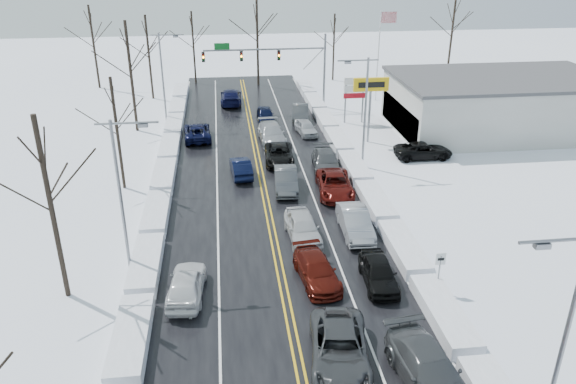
{
  "coord_description": "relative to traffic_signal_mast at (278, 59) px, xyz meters",
  "views": [
    {
      "loc": [
        -2.86,
        -32.19,
        17.49
      ],
      "look_at": [
        1.11,
        0.29,
        2.5
      ],
      "focal_mm": 35.0,
      "sensor_mm": 36.0,
      "label": 1
    }
  ],
  "objects": [
    {
      "name": "ground",
      "position": [
        -3.45,
        -27.99,
        -5.48
      ],
      "size": [
        160.0,
        160.0,
        0.0
      ],
      "primitive_type": "plane",
      "color": "white",
      "rests_on": "ground"
    },
    {
      "name": "road_surface",
      "position": [
        -3.45,
        -25.99,
        -5.47
      ],
      "size": [
        14.0,
        84.0,
        0.01
      ],
      "primitive_type": "cube",
      "color": "black",
      "rests_on": "ground"
    },
    {
      "name": "snow_bank_left",
      "position": [
        -11.05,
        -25.99,
        -5.48
      ],
      "size": [
        1.61,
        72.0,
        0.78
      ],
      "primitive_type": "cube",
      "color": "silver",
      "rests_on": "ground"
    },
    {
      "name": "snow_bank_right",
      "position": [
        4.15,
        -25.99,
        -5.48
      ],
      "size": [
        1.61,
        72.0,
        0.78
      ],
      "primitive_type": "cube",
      "color": "silver",
      "rests_on": "ground"
    },
    {
      "name": "traffic_signal_mast",
      "position": [
        0.0,
        0.0,
        0.0
      ],
      "size": [
        13.28,
        0.39,
        8.0
      ],
      "color": "slate",
      "rests_on": "ground"
    },
    {
      "name": "tires_plus_sign",
      "position": [
        7.05,
        -12.0,
        -0.49
      ],
      "size": [
        3.2,
        0.34,
        6.0
      ],
      "color": "slate",
      "rests_on": "ground"
    },
    {
      "name": "used_vehicles_sign",
      "position": [
        7.05,
        -5.99,
        -2.16
      ],
      "size": [
        2.2,
        0.22,
        4.65
      ],
      "color": "slate",
      "rests_on": "ground"
    },
    {
      "name": "speed_limit_sign",
      "position": [
        4.75,
        -35.99,
        -3.84
      ],
      "size": [
        0.55,
        0.09,
        2.35
      ],
      "color": "slate",
      "rests_on": "ground"
    },
    {
      "name": "flagpole",
      "position": [
        11.72,
        2.01,
        0.45
      ],
      "size": [
        1.87,
        1.2,
        10.0
      ],
      "color": "silver",
      "rests_on": "ground"
    },
    {
      "name": "dealership_building",
      "position": [
        20.53,
        -9.99,
        -2.82
      ],
      "size": [
        20.4,
        12.4,
        5.3
      ],
      "color": "beige",
      "rests_on": "ground"
    },
    {
      "name": "streetlight_se",
      "position": [
        4.85,
        -45.99,
        -0.17
      ],
      "size": [
        3.2,
        0.25,
        9.0
      ],
      "color": "slate",
      "rests_on": "ground"
    },
    {
      "name": "streetlight_ne",
      "position": [
        4.85,
        -17.99,
        -0.17
      ],
      "size": [
        3.2,
        0.25,
        9.0
      ],
      "color": "slate",
      "rests_on": "ground"
    },
    {
      "name": "streetlight_sw",
      "position": [
        -11.74,
        -31.99,
        -0.17
      ],
      "size": [
        3.2,
        0.25,
        9.0
      ],
      "color": "slate",
      "rests_on": "ground"
    },
    {
      "name": "streetlight_nw",
      "position": [
        -11.74,
        -3.99,
        -0.17
      ],
      "size": [
        3.2,
        0.25,
        9.0
      ],
      "color": "slate",
      "rests_on": "ground"
    },
    {
      "name": "tree_left_b",
      "position": [
        -14.95,
        -33.99,
        1.51
      ],
      "size": [
        4.0,
        4.0,
        10.0
      ],
      "color": "#2D231C",
      "rests_on": "ground"
    },
    {
      "name": "tree_left_c",
      "position": [
        -13.95,
        -19.99,
        0.46
      ],
      "size": [
        3.4,
        3.4,
        8.5
      ],
      "color": "#2D231C",
      "rests_on": "ground"
    },
    {
      "name": "tree_left_d",
      "position": [
        -14.65,
        -5.99,
        1.86
      ],
      "size": [
        4.2,
        4.2,
        10.5
      ],
      "color": "#2D231C",
      "rests_on": "ground"
    },
    {
      "name": "tree_left_e",
      "position": [
        -14.25,
        6.01,
        1.16
      ],
      "size": [
        3.8,
        3.8,
        9.5
      ],
      "color": "#2D231C",
      "rests_on": "ground"
    },
    {
      "name": "tree_far_a",
      "position": [
        -21.45,
        12.01,
        1.51
      ],
      "size": [
        4.0,
        4.0,
        10.0
      ],
      "color": "#2D231C",
      "rests_on": "ground"
    },
    {
      "name": "tree_far_b",
      "position": [
        -9.45,
        13.01,
        0.81
      ],
      "size": [
        3.6,
        3.6,
        9.0
      ],
      "color": "#2D231C",
      "rests_on": "ground"
    },
    {
      "name": "tree_far_c",
      "position": [
        -1.45,
        11.01,
        2.21
      ],
      "size": [
        4.4,
        4.4,
        11.0
      ],
      "color": "#2D231C",
      "rests_on": "ground"
    },
    {
      "name": "tree_far_d",
      "position": [
        8.55,
        12.51,
        0.46
      ],
      "size": [
        3.4,
        3.4,
        8.5
      ],
      "color": "#2D231C",
      "rests_on": "ground"
    },
    {
      "name": "tree_far_e",
      "position": [
        24.55,
        13.01,
        1.86
      ],
      "size": [
        4.2,
        4.2,
        10.5
      ],
      "color": "#2D231C",
      "rests_on": "ground"
    },
    {
      "name": "queued_car_2",
      "position": [
        -1.64,
        -40.87,
        -5.48
      ],
      "size": [
        3.32,
        5.88,
        1.55
      ],
      "primitive_type": "imported",
      "rotation": [
        0.0,
        0.0,
        -0.14
      ],
      "color": "#383A3D",
      "rests_on": "ground"
    },
    {
      "name": "queued_car_3",
      "position": [
        -1.55,
        -34.26,
        -5.48
      ],
      "size": [
        2.46,
        4.89,
        1.36
      ],
      "primitive_type": "imported",
      "rotation": [
        0.0,
        0.0,
        0.12
      ],
      "color": "#470F09",
      "rests_on": "ground"
    },
    {
      "name": "queued_car_4",
      "position": [
        -1.62,
        -29.41,
        -5.48
      ],
      "size": [
        2.14,
        4.8,
        1.61
      ],
      "primitive_type": "imported",
      "rotation": [
        0.0,
        0.0,
        0.05
      ],
      "color": "silver",
      "rests_on": "ground"
    },
    {
      "name": "queued_car_5",
      "position": [
        -1.78,
        -21.78,
        -5.48
      ],
      "size": [
        1.99,
        4.88,
        1.58
      ],
      "primitive_type": "imported",
      "rotation": [
        0.0,
        0.0,
        -0.07
      ],
      "color": "#414346",
      "rests_on": "ground"
    },
    {
      "name": "queued_car_6",
      "position": [
        -1.68,
        -16.15,
        -5.48
      ],
      "size": [
        2.64,
        5.23,
        1.42
      ],
      "primitive_type": "imported",
      "rotation": [
        0.0,
        0.0,
        -0.06
      ],
      "color": "black",
      "rests_on": "ground"
    },
    {
      "name": "queued_car_7",
      "position": [
        -1.82,
        -10.86,
        -5.48
      ],
      "size": [
        2.54,
        5.67,
        1.62
      ],
      "primitive_type": "imported",
      "rotation": [
        0.0,
        0.0,
        0.05
      ],
      "color": "#A0A3A8",
      "rests_on": "ground"
    },
    {
      "name": "queued_car_8",
      "position": [
        -1.86,
        -4.44,
        -5.48
      ],
      "size": [
        1.66,
        4.11,
        1.4
      ],
      "primitive_type": "imported",
      "rotation": [
        0.0,
        0.0,
        0.0
      ],
      "color": "black",
      "rests_on": "ground"
    },
    {
      "name": "queued_car_12",
      "position": [
        1.78,
        -34.94,
        -5.48
      ],
      "size": [
        1.92,
        4.37,
        1.46
      ],
      "primitive_type": "imported",
      "rotation": [
        0.0,
        0.0,
        -0.05
      ],
      "color": "black",
      "rests_on": "ground"
    },
    {
      "name": "queued_car_13",
      "position": [
        1.81,
        -29.16,
        -5.48
      ],
      "size": [
        1.76,
        4.88,
        1.6
      ],
      "primitive_type": "imported",
      "rotation": [
        0.0,
        0.0,
        -0.01
      ],
      "color": "#97999E",
      "rests_on": "ground"
    },
    {
      "name": "queued_car_14",
      "position": [
        1.74,
        -22.97,
        -5.48
      ],
      "size": [
        2.87,
        5.55,
        1.5
      ],
      "primitive_type": "imported",
      "rotation": [
        0.0,
        0.0,
        -0.07
      ],
      "color": "#4C0D0A",
      "rests_on": "ground"
    },
    {
      "name": "queued_car_15",
      "position": [
        1.92,
        -18.24,
        -5.48
      ],
      "size": [
        2.48,
        5.29,
        1.49
      ],
      "primitive_type": "imported",
      "rotation": [
        0.0,
        0.0,
        -0.08
      ],
      "color": "#444649",
      "rests_on": "ground"
    },
    {
      "name": "queued_car_16",
      "position": [
        1.67,
        -9.16,
        -5.48
      ],
      "size": [
        2.09,
        4.09,
        1.33
      ],
      "primitive_type": "imported",
      "rotation": [
        0.0,
        0.0,
        0.14
      ],
      "color": "#ADAFB5",
      "rests_on": "ground"
    },
    {
      "name": "queued_car_17",
      "position": [
        1.79,
        -4.49,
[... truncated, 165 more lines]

